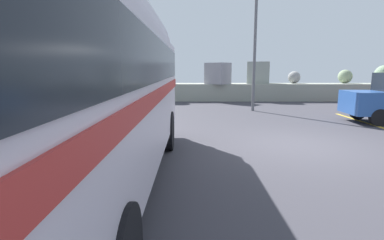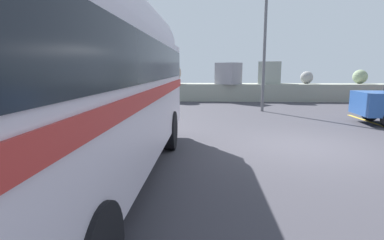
{
  "view_description": "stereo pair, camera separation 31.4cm",
  "coord_description": "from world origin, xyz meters",
  "views": [
    {
      "loc": [
        -2.83,
        -7.75,
        2.01
      ],
      "look_at": [
        -2.81,
        -1.99,
        1.04
      ],
      "focal_mm": 28.11,
      "sensor_mm": 36.0,
      "label": 1
    },
    {
      "loc": [
        -2.52,
        -7.74,
        2.01
      ],
      "look_at": [
        -2.81,
        -1.99,
        1.04
      ],
      "focal_mm": 28.11,
      "sensor_mm": 36.0,
      "label": 2
    }
  ],
  "objects": [
    {
      "name": "ground",
      "position": [
        0.0,
        0.0,
        0.01
      ],
      "size": [
        32.0,
        26.0,
        0.02
      ],
      "color": "#3A3940"
    },
    {
      "name": "breakwater",
      "position": [
        -0.32,
        11.78,
        0.78
      ],
      "size": [
        31.36,
        2.41,
        2.49
      ],
      "color": "gray",
      "rests_on": "ground"
    },
    {
      "name": "vintage_coach",
      "position": [
        -4.54,
        -3.01,
        2.05
      ],
      "size": [
        2.49,
        8.59,
        3.7
      ],
      "rotation": [
        0.0,
        0.0,
        0.0
      ],
      "color": "black",
      "rests_on": "ground"
    },
    {
      "name": "lamp_post",
      "position": [
        0.16,
        6.83,
        3.81
      ],
      "size": [
        0.58,
        0.93,
        6.79
      ],
      "color": "#5B5B60",
      "rests_on": "ground"
    }
  ]
}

